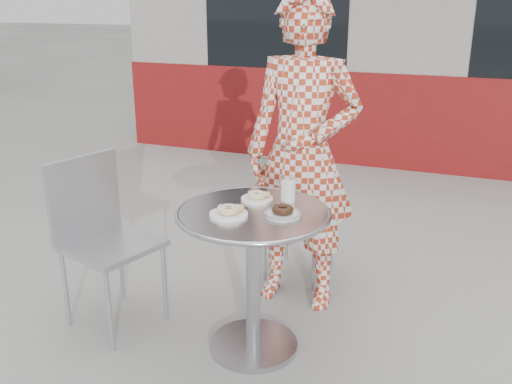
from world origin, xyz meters
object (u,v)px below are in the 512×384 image
(chair_left, at_px, (113,276))
(milk_cup, at_px, (288,190))
(plate_near, at_px, (229,212))
(plate_checker, at_px, (283,212))
(chair_far, at_px, (299,240))
(plate_far, at_px, (258,197))
(seated_person, at_px, (302,155))
(bistro_table, at_px, (253,246))

(chair_left, xyz_separation_m, milk_cup, (0.93, 0.24, 0.54))
(plate_near, xyz_separation_m, plate_checker, (0.23, 0.09, -0.00))
(chair_far, height_order, milk_cup, milk_cup)
(plate_far, distance_m, milk_cup, 0.16)
(chair_left, bearing_deg, seated_person, -36.55)
(chair_left, bearing_deg, milk_cup, -58.12)
(chair_left, height_order, plate_checker, chair_left)
(plate_near, bearing_deg, chair_far, 86.55)
(bistro_table, relative_size, plate_checker, 4.28)
(milk_cup, bearing_deg, seated_person, 96.90)
(chair_far, relative_size, plate_far, 5.05)
(milk_cup, bearing_deg, bistro_table, -119.04)
(chair_far, xyz_separation_m, plate_checker, (0.18, -0.87, 0.53))
(seated_person, bearing_deg, chair_left, -143.07)
(bistro_table, bearing_deg, milk_cup, 60.96)
(chair_left, xyz_separation_m, seated_person, (0.88, 0.64, 0.61))
(chair_left, xyz_separation_m, plate_far, (0.78, 0.20, 0.50))
(chair_left, relative_size, plate_far, 5.75)
(bistro_table, height_order, plate_checker, plate_checker)
(chair_left, bearing_deg, plate_checker, -70.27)
(chair_left, relative_size, milk_cup, 7.40)
(bistro_table, height_order, plate_far, plate_far)
(plate_near, bearing_deg, milk_cup, 56.26)
(chair_far, bearing_deg, plate_far, 95.61)
(seated_person, bearing_deg, plate_checker, -80.92)
(plate_checker, bearing_deg, plate_near, -158.59)
(bistro_table, bearing_deg, plate_far, 103.93)
(bistro_table, xyz_separation_m, plate_far, (-0.04, 0.16, 0.20))
(chair_far, bearing_deg, bistro_table, 98.35)
(plate_near, bearing_deg, plate_far, 79.61)
(chair_far, bearing_deg, milk_cup, 108.07)
(seated_person, bearing_deg, plate_far, -102.08)
(chair_left, height_order, milk_cup, chair_left)
(seated_person, bearing_deg, bistro_table, -95.12)
(bistro_table, height_order, chair_far, chair_far)
(chair_far, distance_m, chair_left, 1.21)
(chair_far, height_order, plate_checker, chair_far)
(seated_person, relative_size, milk_cup, 14.27)
(chair_left, bearing_deg, chair_far, -23.54)
(chair_left, bearing_deg, bistro_table, -69.68)
(chair_far, distance_m, milk_cup, 0.89)
(seated_person, distance_m, plate_far, 0.47)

